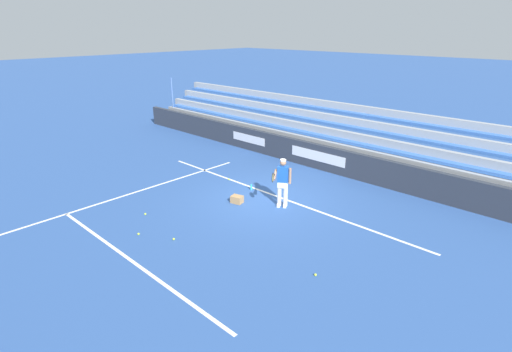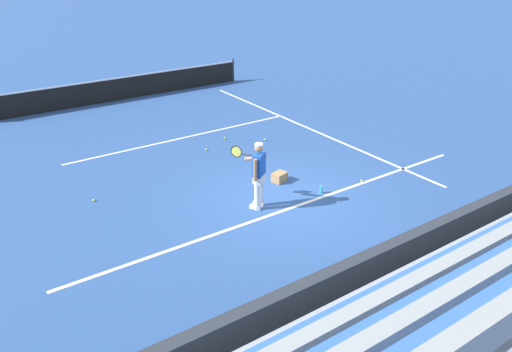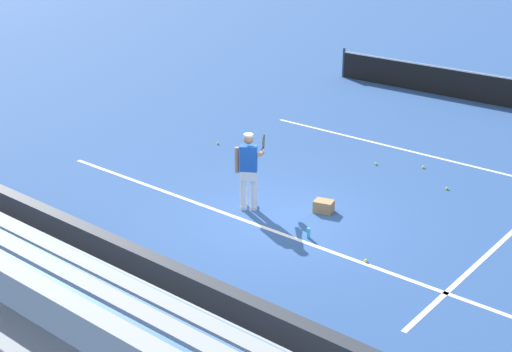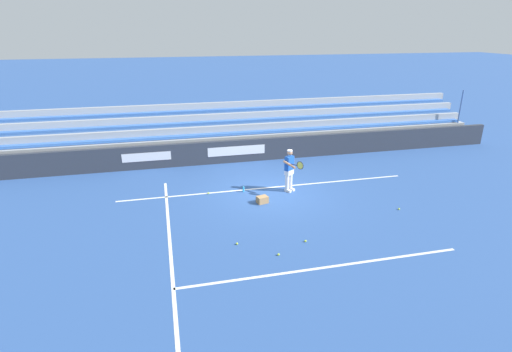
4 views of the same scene
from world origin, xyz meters
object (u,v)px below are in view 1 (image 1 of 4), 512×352
at_px(tennis_ball_toward_net, 229,179).
at_px(tennis_ball_stray_back, 174,239).
at_px(tennis_ball_far_left, 315,275).
at_px(tennis_ball_on_baseline, 139,234).
at_px(ball_box_cardboard, 237,199).
at_px(water_bottle, 251,187).
at_px(tennis_player, 282,182).
at_px(tennis_ball_far_right, 145,214).

xyz_separation_m(tennis_ball_toward_net, tennis_ball_stray_back, (-2.44, 4.48, 0.00)).
bearing_deg(tennis_ball_far_left, tennis_ball_on_baseline, 20.69).
bearing_deg(ball_box_cardboard, water_bottle, -68.92).
bearing_deg(tennis_ball_on_baseline, tennis_ball_toward_net, -74.40).
xyz_separation_m(tennis_player, tennis_ball_toward_net, (3.21, -0.45, -0.86)).
relative_size(tennis_ball_stray_back, tennis_ball_far_right, 1.00).
bearing_deg(tennis_ball_far_left, water_bottle, -30.06).
xyz_separation_m(tennis_ball_stray_back, water_bottle, (1.03, -4.36, 0.08)).
xyz_separation_m(tennis_player, tennis_ball_far_right, (2.86, 3.70, -0.86)).
bearing_deg(tennis_player, tennis_ball_far_left, 141.46).
xyz_separation_m(tennis_ball_far_left, tennis_ball_stray_back, (4.10, 1.39, 0.00)).
xyz_separation_m(tennis_ball_toward_net, tennis_ball_far_left, (-6.54, 3.09, 0.00)).
xyz_separation_m(tennis_ball_toward_net, water_bottle, (-1.40, 0.12, 0.08)).
bearing_deg(ball_box_cardboard, tennis_ball_far_left, 159.37).
height_order(tennis_ball_toward_net, water_bottle, water_bottle).
height_order(tennis_ball_stray_back, water_bottle, water_bottle).
relative_size(tennis_player, tennis_ball_toward_net, 25.98).
xyz_separation_m(ball_box_cardboard, tennis_ball_toward_net, (1.87, -1.34, -0.10)).
height_order(tennis_ball_far_left, tennis_ball_far_right, same).
relative_size(tennis_ball_on_baseline, tennis_ball_far_left, 1.00).
height_order(ball_box_cardboard, water_bottle, ball_box_cardboard).
distance_m(tennis_ball_toward_net, tennis_ball_far_left, 7.23).
bearing_deg(ball_box_cardboard, tennis_ball_far_right, 61.61).
xyz_separation_m(tennis_ball_toward_net, tennis_ball_far_right, (-0.35, 4.14, 0.00)).
bearing_deg(tennis_ball_stray_back, water_bottle, -76.66).
relative_size(tennis_player, tennis_ball_far_right, 25.98).
distance_m(tennis_ball_toward_net, tennis_ball_far_right, 4.16).
bearing_deg(water_bottle, tennis_ball_on_baseline, 90.04).
height_order(tennis_ball_toward_net, tennis_ball_on_baseline, same).
bearing_deg(water_bottle, tennis_ball_toward_net, -4.96).
distance_m(tennis_ball_toward_net, water_bottle, 1.41).
bearing_deg(tennis_ball_on_baseline, tennis_ball_stray_back, -152.03).
bearing_deg(tennis_player, tennis_ball_toward_net, -7.91).
bearing_deg(tennis_ball_toward_net, tennis_ball_far_left, 154.67).
bearing_deg(tennis_player, ball_box_cardboard, 33.51).
relative_size(ball_box_cardboard, tennis_ball_toward_net, 6.06).
distance_m(tennis_ball_on_baseline, water_bottle, 4.91).
bearing_deg(tennis_player, water_bottle, -10.15).
height_order(tennis_ball_on_baseline, tennis_ball_far_left, same).
relative_size(tennis_ball_far_right, water_bottle, 0.30).
relative_size(tennis_ball_stray_back, water_bottle, 0.30).
relative_size(ball_box_cardboard, tennis_ball_on_baseline, 6.06).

